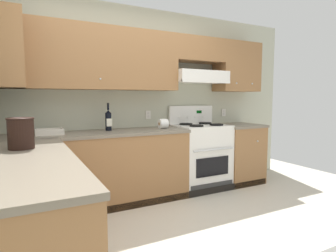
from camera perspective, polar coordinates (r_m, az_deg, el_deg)
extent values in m
plane|color=beige|center=(2.79, 2.96, -22.44)|extent=(7.04, 7.04, 0.00)
cube|color=#B7BAA3|center=(4.12, -2.84, 5.09)|extent=(4.68, 0.12, 2.55)
cube|color=olive|center=(3.63, -14.35, 13.16)|extent=(2.11, 0.34, 0.76)
cube|color=olive|center=(4.67, 13.80, 11.46)|extent=(0.72, 0.34, 0.76)
cube|color=olive|center=(4.24, 5.86, 15.06)|extent=(0.80, 0.34, 0.34)
cube|color=white|center=(4.16, 6.11, 9.83)|extent=(0.80, 0.46, 0.17)
cube|color=white|center=(3.97, 7.87, 8.92)|extent=(0.80, 0.03, 0.04)
sphere|color=silver|center=(3.43, -13.54, 9.26)|extent=(0.02, 0.02, 0.02)
sphere|color=silver|center=(4.41, 13.72, 8.42)|extent=(0.02, 0.02, 0.02)
sphere|color=silver|center=(4.62, 16.70, 8.21)|extent=(0.02, 0.02, 0.02)
cube|color=silver|center=(4.01, -4.04, 2.28)|extent=(0.08, 0.01, 0.12)
cube|color=silver|center=(4.00, -4.01, 2.59)|extent=(0.03, 0.00, 0.03)
cube|color=silver|center=(4.00, -4.01, 1.96)|extent=(0.03, 0.00, 0.03)
cube|color=silver|center=(4.70, 11.20, 2.68)|extent=(0.08, 0.01, 0.12)
cube|color=silver|center=(4.70, 11.25, 2.95)|extent=(0.03, 0.00, 0.03)
cube|color=silver|center=(4.70, 11.23, 2.41)|extent=(0.03, 0.00, 0.03)
cube|color=olive|center=(3.36, -30.15, 13.20)|extent=(0.34, 0.64, 0.76)
cube|color=olive|center=(3.57, -13.59, -8.74)|extent=(2.18, 0.61, 0.87)
cube|color=#756B5B|center=(3.49, -13.76, -1.48)|extent=(2.20, 0.63, 0.04)
cube|color=olive|center=(4.59, 13.97, -5.57)|extent=(0.63, 0.61, 0.87)
cube|color=#756B5B|center=(4.52, 14.10, 0.10)|extent=(0.65, 0.63, 0.04)
cube|color=black|center=(3.67, -1.32, -14.60)|extent=(3.54, 0.06, 0.09)
sphere|color=silver|center=(3.14, -20.08, -6.36)|extent=(0.03, 0.03, 0.03)
sphere|color=silver|center=(4.38, 17.71, -2.95)|extent=(0.03, 0.03, 0.03)
cube|color=olive|center=(2.29, -26.32, -17.48)|extent=(0.61, 1.89, 0.87)
cube|color=#756B5B|center=(2.16, -26.85, -6.27)|extent=(0.63, 1.91, 0.04)
cube|color=white|center=(4.16, 6.63, -6.30)|extent=(0.76, 0.58, 0.91)
cube|color=black|center=(3.95, 9.03, -8.12)|extent=(0.53, 0.01, 0.26)
cylinder|color=silver|center=(3.88, 9.29, -4.74)|extent=(0.65, 0.02, 0.02)
cube|color=#333333|center=(4.02, 8.96, -12.06)|extent=(0.70, 0.01, 0.11)
cube|color=white|center=(4.09, 6.70, 0.07)|extent=(0.76, 0.58, 0.02)
cube|color=white|center=(4.31, 4.69, 2.18)|extent=(0.76, 0.04, 0.29)
cube|color=#053F0C|center=(4.36, 6.31, 2.86)|extent=(0.09, 0.01, 0.04)
cylinder|color=black|center=(3.88, 5.78, 0.05)|extent=(0.19, 0.19, 0.02)
cylinder|color=black|center=(3.88, 5.78, -0.03)|extent=(0.07, 0.07, 0.01)
cylinder|color=black|center=(4.08, 9.79, 0.27)|extent=(0.19, 0.19, 0.02)
cylinder|color=black|center=(4.08, 9.78, 0.18)|extent=(0.07, 0.07, 0.01)
cylinder|color=black|center=(4.12, 3.65, 0.39)|extent=(0.19, 0.19, 0.02)
cylinder|color=black|center=(4.12, 3.65, 0.31)|extent=(0.07, 0.07, 0.01)
cylinder|color=black|center=(4.30, 7.54, 0.58)|extent=(0.19, 0.19, 0.02)
cylinder|color=black|center=(4.30, 7.53, 0.50)|extent=(0.07, 0.07, 0.01)
cylinder|color=white|center=(4.19, 2.41, 1.75)|extent=(0.04, 0.02, 0.04)
cylinder|color=white|center=(4.26, 4.05, 1.81)|extent=(0.04, 0.02, 0.04)
cylinder|color=white|center=(4.33, 5.64, 1.86)|extent=(0.04, 0.02, 0.04)
cylinder|color=white|center=(4.41, 7.17, 1.91)|extent=(0.04, 0.02, 0.04)
cylinder|color=black|center=(3.59, -11.98, 0.82)|extent=(0.08, 0.08, 0.22)
cone|color=black|center=(3.59, -12.02, 2.85)|extent=(0.08, 0.08, 0.04)
cylinder|color=black|center=(3.58, -12.04, 3.86)|extent=(0.03, 0.03, 0.09)
cylinder|color=black|center=(3.58, -12.05, 4.43)|extent=(0.03, 0.03, 0.02)
cube|color=silver|center=(3.56, -11.81, 0.70)|extent=(0.07, 0.00, 0.10)
cube|color=beige|center=(3.43, -22.91, -1.45)|extent=(0.24, 0.18, 0.02)
cube|color=beige|center=(3.32, -22.78, -1.25)|extent=(0.29, 0.01, 0.06)
cube|color=beige|center=(3.53, -23.06, -0.87)|extent=(0.29, 0.01, 0.06)
cube|color=beige|center=(3.42, -25.27, -1.17)|extent=(0.01, 0.20, 0.06)
cube|color=beige|center=(3.44, -20.59, -0.95)|extent=(0.01, 0.20, 0.06)
cylinder|color=black|center=(2.53, -27.65, -1.35)|extent=(0.20, 0.20, 0.25)
torus|color=black|center=(2.52, -27.77, 1.36)|extent=(0.21, 0.21, 0.01)
cylinder|color=white|center=(3.76, -1.02, 0.47)|extent=(0.11, 0.13, 0.13)
cylinder|color=#9E7A51|center=(3.74, -1.80, 0.44)|extent=(0.01, 0.04, 0.04)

